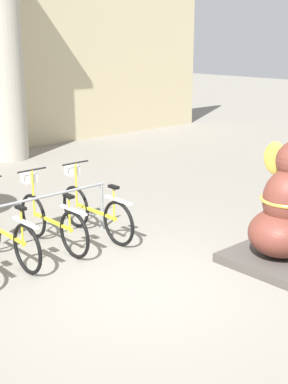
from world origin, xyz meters
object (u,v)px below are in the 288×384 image
bicycle_4 (94,210)px  elephant_statue (287,216)px  bicycle_3 (51,219)px  bicycle_2 (5,232)px

bicycle_4 → elephant_statue: bearing=-63.6°
bicycle_3 → elephant_statue: elephant_statue is taller
bicycle_3 → bicycle_4: same height
elephant_statue → bicycle_2: bearing=136.8°
elephant_statue → bicycle_3: bearing=127.7°
bicycle_2 → bicycle_3: same height
bicycle_2 → bicycle_3: (0.75, 0.02, 0.00)m
bicycle_4 → bicycle_3: bearing=176.1°
bicycle_2 → elephant_statue: bearing=-43.2°
bicycle_3 → elephant_statue: size_ratio=0.90×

